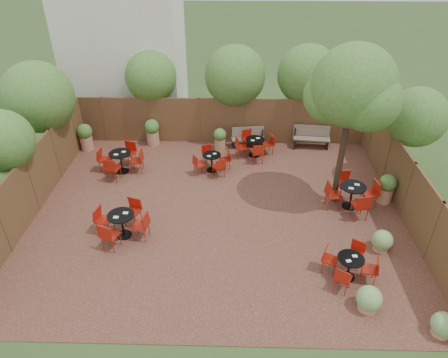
{
  "coord_description": "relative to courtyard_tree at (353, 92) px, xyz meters",
  "views": [
    {
      "loc": [
        0.48,
        -10.68,
        8.27
      ],
      "look_at": [
        0.18,
        0.5,
        1.0
      ],
      "focal_mm": 32.57,
      "sensor_mm": 36.0,
      "label": 1
    }
  ],
  "objects": [
    {
      "name": "fence_back",
      "position": [
        -3.95,
        4.21,
        -2.94
      ],
      "size": [
        12.0,
        0.08,
        2.0
      ],
      "primitive_type": "cube",
      "color": "brown",
      "rests_on": "ground"
    },
    {
      "name": "fence_right",
      "position": [
        2.05,
        -0.79,
        -2.94
      ],
      "size": [
        0.08,
        10.0,
        2.0
      ],
      "primitive_type": "cube",
      "color": "brown",
      "rests_on": "ground"
    },
    {
      "name": "courtyard_paving",
      "position": [
        -3.95,
        -0.79,
        -3.93
      ],
      "size": [
        12.0,
        10.0,
        0.02
      ],
      "primitive_type": "cube",
      "color": "#3B1C18",
      "rests_on": "ground"
    },
    {
      "name": "bistro_tables",
      "position": [
        -3.67,
        0.12,
        -3.47
      ],
      "size": [
        9.91,
        8.12,
        0.96
      ],
      "color": "black",
      "rests_on": "courtyard_paving"
    },
    {
      "name": "park_bench_right",
      "position": [
        -0.21,
        3.84,
        -3.44
      ],
      "size": [
        1.55,
        0.65,
        0.93
      ],
      "rotation": [
        0.0,
        0.0,
        -0.11
      ],
      "color": "brown",
      "rests_on": "courtyard_paving"
    },
    {
      "name": "park_bench_left",
      "position": [
        -2.87,
        3.83,
        -3.49
      ],
      "size": [
        1.4,
        0.62,
        0.84
      ],
      "rotation": [
        0.0,
        0.0,
        0.14
      ],
      "color": "brown",
      "rests_on": "courtyard_paving"
    },
    {
      "name": "overhang_foliage",
      "position": [
        -5.45,
        2.7,
        -1.24
      ],
      "size": [
        15.5,
        10.54,
        2.58
      ],
      "color": "#3A6821",
      "rests_on": "ground"
    },
    {
      "name": "neighbour_building",
      "position": [
        -8.45,
        7.21,
        0.06
      ],
      "size": [
        5.0,
        4.0,
        8.0
      ],
      "primitive_type": "cube",
      "color": "silver",
      "rests_on": "ground"
    },
    {
      "name": "ground",
      "position": [
        -3.95,
        -0.79,
        -3.94
      ],
      "size": [
        80.0,
        80.0,
        0.0
      ],
      "primitive_type": "plane",
      "color": "#354F23",
      "rests_on": "ground"
    },
    {
      "name": "fence_left",
      "position": [
        -9.95,
        -0.79,
        -2.94
      ],
      "size": [
        0.08,
        10.0,
        2.0
      ],
      "primitive_type": "cube",
      "color": "brown",
      "rests_on": "ground"
    },
    {
      "name": "courtyard_tree",
      "position": [
        0.0,
        0.0,
        0.0
      ],
      "size": [
        2.68,
        2.58,
        5.34
      ],
      "rotation": [
        0.0,
        0.0,
        0.03
      ],
      "color": "black",
      "rests_on": "courtyard_paving"
    },
    {
      "name": "planters",
      "position": [
        -5.11,
        2.73,
        -3.33
      ],
      "size": [
        11.9,
        4.57,
        1.13
      ],
      "color": "#A67653",
      "rests_on": "courtyard_paving"
    },
    {
      "name": "low_shrubs",
      "position": [
        0.67,
        -4.1,
        -3.61
      ],
      "size": [
        2.13,
        3.45,
        0.68
      ],
      "color": "#A67653",
      "rests_on": "courtyard_paving"
    }
  ]
}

